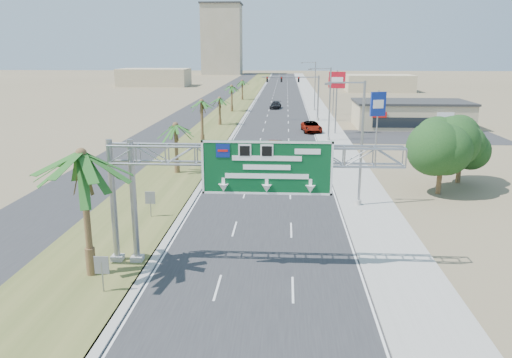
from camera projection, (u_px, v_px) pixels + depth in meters
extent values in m
cube|color=#28282B|center=(280.00, 100.00, 125.93)|extent=(12.00, 300.00, 0.02)
cube|color=#9E9B93|center=(314.00, 100.00, 125.44)|extent=(4.00, 300.00, 0.10)
cube|color=#4B5626|center=(240.00, 100.00, 126.49)|extent=(7.00, 300.00, 0.12)
cube|color=#28282B|center=(213.00, 100.00, 126.90)|extent=(8.00, 300.00, 0.02)
cylinder|color=gray|center=(134.00, 203.00, 28.77)|extent=(0.36, 0.36, 7.40)
cylinder|color=gray|center=(113.00, 203.00, 28.84)|extent=(0.36, 0.36, 7.40)
cube|color=#9E9B93|center=(137.00, 259.00, 29.65)|extent=(0.70, 0.70, 0.40)
cube|color=#9E9B93|center=(118.00, 259.00, 29.72)|extent=(0.70, 0.70, 0.40)
cube|color=#07451F|center=(267.00, 168.00, 27.29)|extent=(7.20, 0.12, 3.00)
cube|color=navy|center=(223.00, 151.00, 27.12)|extent=(0.75, 0.03, 0.75)
cone|color=white|center=(267.00, 188.00, 27.50)|extent=(0.56, 0.56, 0.45)
cylinder|color=brown|center=(87.00, 217.00, 27.00)|extent=(0.36, 0.36, 7.00)
cylinder|color=brown|center=(91.00, 262.00, 27.67)|extent=(0.54, 0.54, 1.68)
cylinder|color=brown|center=(176.00, 150.00, 50.47)|extent=(0.36, 0.36, 5.00)
cylinder|color=brown|center=(177.00, 168.00, 50.94)|extent=(0.54, 0.54, 1.20)
cylinder|color=brown|center=(202.00, 123.00, 65.83)|extent=(0.36, 0.36, 5.80)
cylinder|color=brown|center=(203.00, 140.00, 66.38)|extent=(0.54, 0.54, 1.39)
cylinder|color=brown|center=(220.00, 112.00, 83.39)|extent=(0.36, 0.36, 4.50)
cylinder|color=brown|center=(220.00, 122.00, 83.82)|extent=(0.54, 0.54, 1.08)
cylinder|color=brown|center=(232.00, 99.00, 101.67)|extent=(0.36, 0.36, 5.20)
cylinder|color=brown|center=(232.00, 109.00, 102.16)|extent=(0.54, 0.54, 1.25)
cylinder|color=brown|center=(242.00, 91.00, 125.88)|extent=(0.36, 0.36, 4.80)
cylinder|color=brown|center=(242.00, 98.00, 126.33)|extent=(0.54, 0.54, 1.15)
cylinder|color=gray|center=(362.00, 145.00, 39.21)|extent=(0.20, 0.20, 10.00)
cylinder|color=gray|center=(346.00, 83.00, 38.07)|extent=(2.80, 0.12, 0.12)
cube|color=slate|center=(328.00, 84.00, 38.18)|extent=(0.50, 0.22, 0.18)
cylinder|color=#9E9B93|center=(358.00, 203.00, 40.40)|extent=(0.44, 0.44, 0.50)
cylinder|color=gray|center=(330.00, 105.00, 68.20)|extent=(0.20, 0.20, 10.00)
cylinder|color=gray|center=(320.00, 69.00, 67.07)|extent=(2.80, 0.12, 0.12)
cube|color=slate|center=(310.00, 69.00, 67.17)|extent=(0.50, 0.22, 0.18)
cylinder|color=#9E9B93|center=(328.00, 139.00, 69.39)|extent=(0.44, 0.44, 0.50)
cylinder|color=gray|center=(315.00, 86.00, 103.00)|extent=(0.20, 0.20, 10.00)
cylinder|color=gray|center=(309.00, 62.00, 101.86)|extent=(2.80, 0.12, 0.12)
cube|color=slate|center=(302.00, 63.00, 101.97)|extent=(0.50, 0.22, 0.18)
cylinder|color=#9E9B93|center=(314.00, 109.00, 104.18)|extent=(0.44, 0.44, 0.50)
cylinder|color=gray|center=(318.00, 99.00, 87.80)|extent=(0.28, 0.28, 8.00)
cylinder|color=gray|center=(290.00, 77.00, 87.16)|extent=(10.00, 0.18, 0.18)
cube|color=black|center=(299.00, 80.00, 86.98)|extent=(0.32, 0.18, 0.95)
cube|color=black|center=(281.00, 79.00, 87.15)|extent=(0.32, 0.18, 0.95)
cube|color=black|center=(267.00, 79.00, 87.29)|extent=(0.32, 0.18, 0.95)
sphere|color=red|center=(299.00, 78.00, 86.79)|extent=(0.22, 0.22, 0.22)
imported|color=black|center=(319.00, 81.00, 87.05)|extent=(0.16, 0.16, 0.60)
cylinder|color=#9E9B93|center=(317.00, 119.00, 88.72)|extent=(0.56, 0.56, 0.60)
cube|color=tan|center=(411.00, 115.00, 81.66)|extent=(18.00, 10.00, 4.00)
cylinder|color=brown|center=(440.00, 172.00, 43.41)|extent=(0.44, 0.44, 3.90)
sphere|color=#133714|center=(443.00, 143.00, 42.76)|extent=(4.50, 4.50, 4.50)
cylinder|color=brown|center=(459.00, 166.00, 47.18)|extent=(0.44, 0.44, 3.30)
sphere|color=#133714|center=(462.00, 143.00, 46.63)|extent=(3.50, 3.50, 3.50)
cylinder|color=gray|center=(103.00, 278.00, 25.64)|extent=(0.08, 0.08, 1.80)
cube|color=slate|center=(102.00, 265.00, 25.47)|extent=(0.75, 0.06, 0.95)
cylinder|color=gray|center=(151.00, 207.00, 37.28)|extent=(0.08, 0.08, 1.80)
cube|color=slate|center=(150.00, 198.00, 37.10)|extent=(0.75, 0.06, 0.95)
cube|color=tan|center=(222.00, 40.00, 258.69)|extent=(20.00, 16.00, 35.00)
cube|color=tan|center=(154.00, 77.00, 176.08)|extent=(24.00, 14.00, 6.00)
cube|color=tan|center=(379.00, 83.00, 152.60)|extent=(20.00, 12.00, 5.00)
imported|color=black|center=(239.00, 156.00, 55.64)|extent=(2.01, 4.67, 1.57)
imported|color=#651609|center=(275.00, 147.00, 60.62)|extent=(1.65, 4.74, 1.56)
imported|color=gray|center=(311.00, 127.00, 76.79)|extent=(3.26, 6.10, 1.63)
imported|color=black|center=(276.00, 105.00, 107.71)|extent=(2.69, 5.26, 1.46)
cylinder|color=gray|center=(336.00, 103.00, 74.04)|extent=(0.20, 0.20, 9.41)
cube|color=red|center=(337.00, 80.00, 73.21)|extent=(2.42, 0.60, 2.40)
cube|color=white|center=(337.00, 80.00, 73.04)|extent=(1.67, 0.25, 0.84)
cylinder|color=gray|center=(377.00, 120.00, 62.58)|extent=(0.20, 0.20, 7.46)
cube|color=navy|center=(378.00, 104.00, 62.07)|extent=(2.00, 0.88, 3.00)
cube|color=white|center=(378.00, 104.00, 61.90)|extent=(1.35, 0.46, 1.05)
cylinder|color=gray|center=(333.00, 96.00, 96.94)|extent=(0.20, 0.20, 7.42)
cube|color=red|center=(334.00, 82.00, 96.29)|extent=(2.21, 0.82, 1.80)
cube|color=white|center=(334.00, 82.00, 96.11)|extent=(1.50, 0.41, 0.63)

